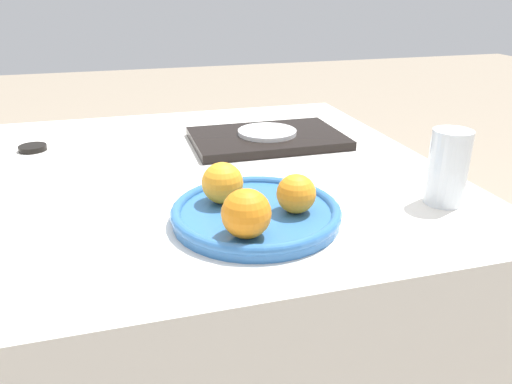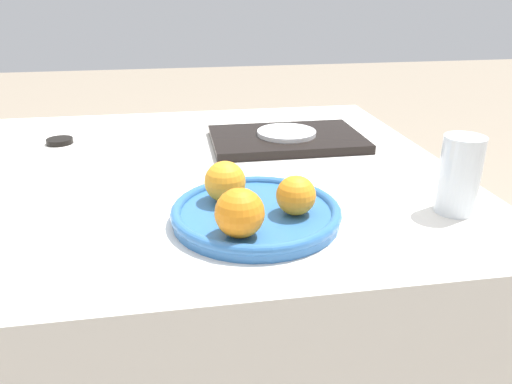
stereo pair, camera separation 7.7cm
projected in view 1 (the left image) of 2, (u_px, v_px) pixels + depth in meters
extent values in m
cube|color=silver|center=(171.00, 324.00, 1.13)|extent=(1.12, 0.95, 0.74)
cylinder|color=#336BAD|center=(256.00, 216.00, 0.78)|extent=(0.26, 0.26, 0.02)
torus|color=#336BAD|center=(256.00, 210.00, 0.78)|extent=(0.27, 0.27, 0.02)
sphere|color=orange|center=(296.00, 194.00, 0.76)|extent=(0.06, 0.06, 0.06)
sphere|color=orange|center=(222.00, 183.00, 0.80)|extent=(0.07, 0.07, 0.07)
sphere|color=orange|center=(246.00, 214.00, 0.69)|extent=(0.07, 0.07, 0.07)
cylinder|color=silver|center=(448.00, 167.00, 0.83)|extent=(0.07, 0.07, 0.13)
cube|color=black|center=(267.00, 138.00, 1.17)|extent=(0.35, 0.23, 0.02)
cylinder|color=white|center=(267.00, 132.00, 1.16)|extent=(0.14, 0.14, 0.01)
cylinder|color=black|center=(33.00, 148.00, 1.11)|extent=(0.06, 0.06, 0.01)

